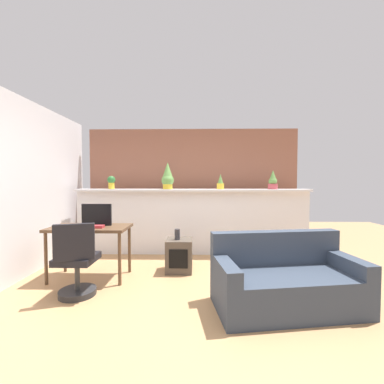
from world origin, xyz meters
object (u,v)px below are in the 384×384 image
at_px(tv_monitor, 97,215).
at_px(couch, 285,282).
at_px(potted_plant_1, 168,177).
at_px(potted_plant_2, 220,183).
at_px(office_chair, 76,265).
at_px(book_on_desk, 98,227).
at_px(potted_plant_0, 111,182).
at_px(desk, 90,232).
at_px(side_cube_shelf, 179,255).
at_px(potted_plant_3, 273,181).
at_px(vase_on_shelf, 177,234).

height_order(tv_monitor, couch, tv_monitor).
distance_m(potted_plant_1, tv_monitor, 1.57).
xyz_separation_m(potted_plant_2, office_chair, (-1.89, -1.88, -0.98)).
xyz_separation_m(office_chair, book_on_desk, (0.07, 0.50, 0.38)).
height_order(potted_plant_0, desk, potted_plant_0).
bearing_deg(side_cube_shelf, potted_plant_0, 145.54).
bearing_deg(tv_monitor, potted_plant_0, 98.12).
distance_m(potted_plant_0, office_chair, 2.12).
distance_m(tv_monitor, couch, 2.68).
distance_m(potted_plant_1, book_on_desk, 1.72).
bearing_deg(potted_plant_1, potted_plant_0, 178.94).
bearing_deg(side_cube_shelf, book_on_desk, -158.72).
bearing_deg(couch, book_on_desk, 163.73).
xyz_separation_m(side_cube_shelf, book_on_desk, (-1.10, -0.43, 0.52)).
bearing_deg(couch, side_cube_shelf, 138.42).
bearing_deg(side_cube_shelf, potted_plant_2, 53.07).
bearing_deg(book_on_desk, potted_plant_1, 58.61).
bearing_deg(office_chair, potted_plant_3, 33.28).
bearing_deg(couch, potted_plant_2, 104.57).
height_order(potted_plant_1, book_on_desk, potted_plant_1).
height_order(potted_plant_0, vase_on_shelf, potted_plant_0).
relative_size(potted_plant_3, book_on_desk, 2.31).
bearing_deg(side_cube_shelf, vase_on_shelf, -139.26).
relative_size(potted_plant_0, potted_plant_3, 0.69).
bearing_deg(office_chair, potted_plant_1, 64.19).
xyz_separation_m(potted_plant_1, couch, (1.54, -2.03, -1.20)).
bearing_deg(tv_monitor, potted_plant_2, 31.82).
bearing_deg(potted_plant_0, office_chair, -84.26).
height_order(potted_plant_2, desk, potted_plant_2).
distance_m(potted_plant_1, couch, 2.81).
height_order(side_cube_shelf, vase_on_shelf, vase_on_shelf).
relative_size(potted_plant_0, vase_on_shelf, 1.52).
xyz_separation_m(potted_plant_1, side_cube_shelf, (0.28, -0.91, -1.23)).
bearing_deg(vase_on_shelf, book_on_desk, -159.34).
bearing_deg(couch, office_chair, 175.62).
xyz_separation_m(potted_plant_0, tv_monitor, (0.17, -1.16, -0.48)).
distance_m(tv_monitor, office_chair, 0.87).
relative_size(desk, vase_on_shelf, 6.72).
bearing_deg(tv_monitor, office_chair, -88.25).
distance_m(potted_plant_2, book_on_desk, 2.36).
bearing_deg(desk, couch, -17.73).
bearing_deg(potted_plant_2, couch, -75.43).
bearing_deg(office_chair, vase_on_shelf, 38.36).
bearing_deg(potted_plant_0, couch, -38.05).
relative_size(potted_plant_3, tv_monitor, 0.83).
xyz_separation_m(potted_plant_0, side_cube_shelf, (1.36, -0.93, -1.14)).
bearing_deg(vase_on_shelf, potted_plant_1, 105.10).
distance_m(desk, vase_on_shelf, 1.27).
height_order(potted_plant_1, tv_monitor, potted_plant_1).
distance_m(potted_plant_1, vase_on_shelf, 1.32).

